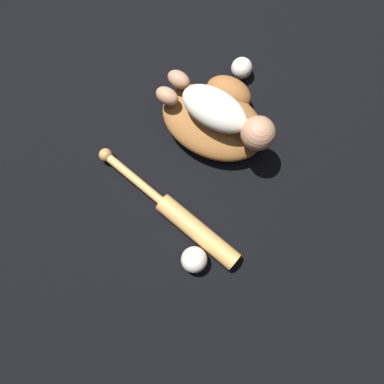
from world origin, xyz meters
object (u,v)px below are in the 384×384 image
baseball (194,260)px  baseball_spare (242,68)px  baseball_glove (216,117)px  baseball_bat (183,219)px  baby_figure (222,113)px

baseball → baseball_spare: size_ratio=1.11×
baseball → baseball_spare: bearing=123.4°
baseball → baseball_glove: bearing=128.8°
baseball_spare → baseball_glove: bearing=-68.7°
baseball_bat → baseball_spare: baseball_spare is taller
baseball_bat → baseball_spare: size_ratio=7.63×
baseball_glove → baseball_spare: size_ratio=5.65×
baseball_glove → baseball_spare: baseball_glove is taller
baseball_bat → baseball: baseball is taller
baseball_glove → baseball_bat: (0.17, -0.29, -0.02)m
baseball_spare → baseball_bat: bearing=-63.3°
baby_figure → baseball_bat: baby_figure is taller
baseball → baseball_spare: baseball is taller
baseball_bat → baseball_glove: bearing=119.9°
baby_figure → baseball_spare: 0.25m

